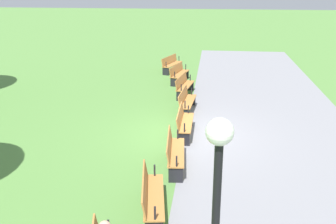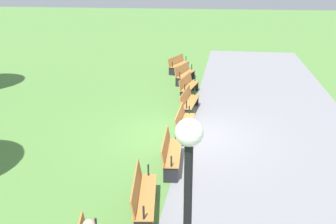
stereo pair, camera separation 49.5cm
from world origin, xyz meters
name	(u,v)px [view 2 (the right image)]	position (x,y,z in m)	size (l,w,h in m)	color
ground_plane	(186,135)	(0.00, 0.00, 0.00)	(120.00, 120.00, 0.00)	#54843D
path_paving	(276,140)	(0.00, 3.00, 0.00)	(33.62, 6.03, 0.01)	gray
bench_0	(178,64)	(-9.48, -1.53, 0.48)	(2.01, 1.04, 0.89)	#B27538
bench_1	(184,73)	(-7.16, -0.89, 0.48)	(2.02, 0.91, 0.89)	#B27538
bench_2	(188,85)	(-4.80, -0.44, 0.48)	(2.01, 0.77, 0.89)	#B27538
bench_3	(189,101)	(-2.41, -0.16, 0.48)	(1.99, 0.62, 0.89)	#B27538
bench_4	(184,122)	(0.00, -0.07, 0.48)	(1.96, 0.47, 0.89)	#B27538
bench_5	(170,151)	(2.41, -0.16, 0.48)	(1.99, 0.62, 0.89)	#B27538
bench_6	(142,194)	(4.80, -0.44, 0.48)	(2.01, 0.77, 0.89)	#B27538
lamp_post	(188,204)	(8.30, 0.93, 2.55)	(0.32, 0.32, 3.61)	black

